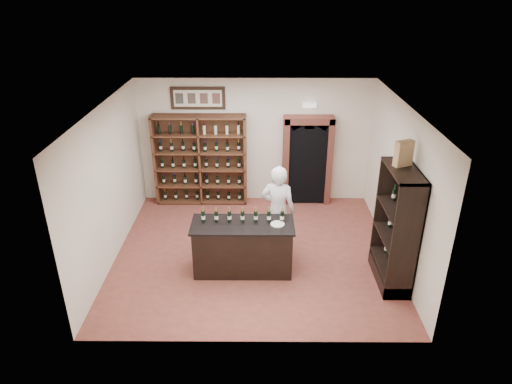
% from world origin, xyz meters
% --- Properties ---
extents(floor, '(5.50, 5.50, 0.00)m').
position_xyz_m(floor, '(0.00, 0.00, 0.00)').
color(floor, brown).
rests_on(floor, ground).
extents(ceiling, '(5.50, 5.50, 0.00)m').
position_xyz_m(ceiling, '(0.00, 0.00, 3.00)').
color(ceiling, white).
rests_on(ceiling, wall_back).
extents(wall_back, '(5.50, 0.04, 3.00)m').
position_xyz_m(wall_back, '(0.00, 2.50, 1.50)').
color(wall_back, white).
rests_on(wall_back, ground).
extents(wall_left, '(0.04, 5.00, 3.00)m').
position_xyz_m(wall_left, '(-2.75, 0.00, 1.50)').
color(wall_left, white).
rests_on(wall_left, ground).
extents(wall_right, '(0.04, 5.00, 3.00)m').
position_xyz_m(wall_right, '(2.75, 0.00, 1.50)').
color(wall_right, white).
rests_on(wall_right, ground).
extents(wine_shelf, '(2.20, 0.38, 2.20)m').
position_xyz_m(wine_shelf, '(-1.30, 2.33, 1.10)').
color(wine_shelf, brown).
rests_on(wine_shelf, ground).
extents(framed_picture, '(1.25, 0.04, 0.52)m').
position_xyz_m(framed_picture, '(-1.30, 2.47, 2.55)').
color(framed_picture, black).
rests_on(framed_picture, wall_back).
extents(arched_doorway, '(1.17, 0.35, 2.17)m').
position_xyz_m(arched_doorway, '(1.25, 2.33, 1.14)').
color(arched_doorway, black).
rests_on(arched_doorway, ground).
extents(emergency_light, '(0.30, 0.10, 0.10)m').
position_xyz_m(emergency_light, '(1.25, 2.42, 2.40)').
color(emergency_light, white).
rests_on(emergency_light, wall_back).
extents(tasting_counter, '(1.88, 0.78, 1.00)m').
position_xyz_m(tasting_counter, '(-0.20, -0.60, 0.49)').
color(tasting_counter, black).
rests_on(tasting_counter, ground).
extents(counter_bottle_0, '(0.07, 0.07, 0.30)m').
position_xyz_m(counter_bottle_0, '(-0.92, -0.52, 1.11)').
color(counter_bottle_0, black).
rests_on(counter_bottle_0, tasting_counter).
extents(counter_bottle_1, '(0.07, 0.07, 0.30)m').
position_xyz_m(counter_bottle_1, '(-0.68, -0.52, 1.11)').
color(counter_bottle_1, black).
rests_on(counter_bottle_1, tasting_counter).
extents(counter_bottle_2, '(0.07, 0.07, 0.30)m').
position_xyz_m(counter_bottle_2, '(-0.44, -0.52, 1.11)').
color(counter_bottle_2, black).
rests_on(counter_bottle_2, tasting_counter).
extents(counter_bottle_3, '(0.07, 0.07, 0.30)m').
position_xyz_m(counter_bottle_3, '(-0.20, -0.52, 1.11)').
color(counter_bottle_3, black).
rests_on(counter_bottle_3, tasting_counter).
extents(counter_bottle_4, '(0.07, 0.07, 0.30)m').
position_xyz_m(counter_bottle_4, '(0.04, -0.52, 1.11)').
color(counter_bottle_4, black).
rests_on(counter_bottle_4, tasting_counter).
extents(counter_bottle_5, '(0.07, 0.07, 0.30)m').
position_xyz_m(counter_bottle_5, '(0.28, -0.52, 1.11)').
color(counter_bottle_5, black).
rests_on(counter_bottle_5, tasting_counter).
extents(counter_bottle_6, '(0.07, 0.07, 0.30)m').
position_xyz_m(counter_bottle_6, '(0.52, -0.52, 1.11)').
color(counter_bottle_6, black).
rests_on(counter_bottle_6, tasting_counter).
extents(side_cabinet, '(0.48, 1.20, 2.20)m').
position_xyz_m(side_cabinet, '(2.52, -0.90, 0.75)').
color(side_cabinet, black).
rests_on(side_cabinet, ground).
extents(shopkeeper, '(0.77, 0.59, 1.87)m').
position_xyz_m(shopkeeper, '(0.47, 0.04, 0.94)').
color(shopkeeper, silver).
rests_on(shopkeeper, ground).
extents(plate, '(0.25, 0.25, 0.02)m').
position_xyz_m(plate, '(0.44, -0.63, 1.01)').
color(plate, silver).
rests_on(plate, tasting_counter).
extents(wine_crate, '(0.34, 0.24, 0.44)m').
position_xyz_m(wine_crate, '(2.49, -0.73, 2.42)').
color(wine_crate, tan).
rests_on(wine_crate, side_cabinet).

